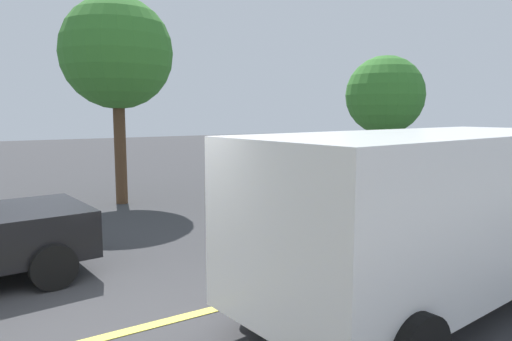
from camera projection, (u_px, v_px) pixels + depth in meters
lane_marking_centre at (298, 288)px, 6.50m from camera, size 28.00×0.16×0.01m
white_van at (427, 208)px, 5.72m from camera, size 5.36×2.65×2.20m
car_white_near_curb at (473, 167)px, 14.22m from camera, size 4.07×2.30×1.54m
tree_left_verge at (117, 54)px, 12.09m from camera, size 2.90×2.90×5.43m
tree_centre_verge at (385, 96)px, 15.76m from camera, size 2.66×2.66×4.35m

